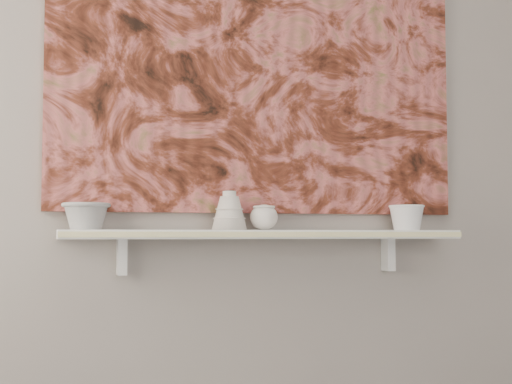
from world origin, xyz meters
name	(u,v)px	position (x,y,z in m)	size (l,w,h in m)	color
wall_back	(260,114)	(0.00, 1.60, 1.35)	(3.60, 3.60, 0.00)	gray
shelf	(268,234)	(0.00, 1.51, 0.92)	(1.40, 0.18, 0.03)	silver
shelf_stripe	(277,234)	(0.00, 1.41, 0.92)	(1.40, 0.01, 0.02)	beige
bracket_left	(122,257)	(-0.49, 1.57, 0.84)	(0.03, 0.06, 0.12)	silver
bracket_right	(388,255)	(0.49, 1.57, 0.84)	(0.03, 0.06, 0.12)	silver
painting	(261,61)	(0.00, 1.59, 1.54)	(1.50, 0.03, 1.10)	#602818
house_motif	(377,150)	(0.45, 1.57, 1.23)	(0.09, 0.00, 0.08)	black
bowl_grey	(86,216)	(-0.61, 1.51, 0.97)	(0.16, 0.16, 0.09)	gray
cup_cream	(264,217)	(-0.01, 1.51, 0.97)	(0.10, 0.10, 0.09)	silver
bell_vessel	(229,210)	(-0.14, 1.51, 1.00)	(0.12, 0.12, 0.13)	beige
bowl_white	(407,217)	(0.53, 1.51, 0.98)	(0.13, 0.13, 0.09)	white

